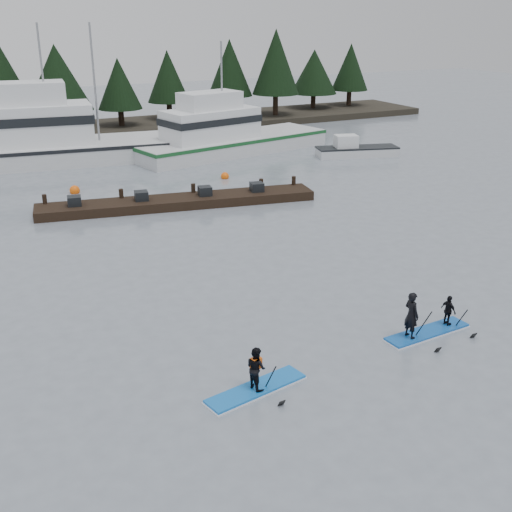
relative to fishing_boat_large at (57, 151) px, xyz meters
name	(u,v)px	position (x,y,z in m)	size (l,w,h in m)	color
ground	(340,348)	(2.98, -31.62, -0.81)	(160.00, 160.00, 0.00)	slate
far_shore	(70,132)	(2.98, 10.38, -0.51)	(70.00, 8.00, 0.60)	#2D281E
treeline	(70,135)	(2.98, 10.38, -0.81)	(60.00, 4.00, 8.00)	black
fishing_boat_large	(57,151)	(0.00, 0.00, 0.00)	(19.32, 7.49, 10.49)	silver
fishing_boat_medium	(226,145)	(11.99, -2.61, -0.15)	(16.04, 7.49, 9.07)	silver
skiff	(357,152)	(20.20, -7.91, -0.46)	(5.94, 1.78, 0.69)	silver
floating_dock	(179,202)	(3.88, -14.27, -0.55)	(15.17, 2.02, 0.51)	black
buoy_b	(75,193)	(-0.66, -8.95, -0.81)	(0.59, 0.59, 0.59)	#FF600C
buoy_d	(225,178)	(8.72, -9.68, -0.81)	(0.52, 0.52, 0.52)	#FF600C
buoy_c	(330,155)	(18.59, -6.72, -0.81)	(0.61, 0.61, 0.61)	#FF600C
paddleboard_solo	(256,376)	(-0.53, -32.62, -0.33)	(3.19, 1.33, 1.84)	blue
paddleboard_duo	(425,320)	(5.97, -32.11, -0.25)	(3.21, 1.21, 2.23)	#1254AA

